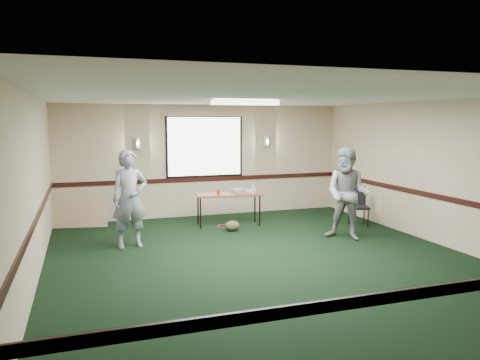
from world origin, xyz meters
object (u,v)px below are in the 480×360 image
object	(u,v)px
projector	(238,191)
folding_table	(229,196)
person_right	(348,194)
person_left	(130,199)
conference_chair	(358,203)

from	to	relation	value
projector	folding_table	bearing A→B (deg)	167.87
folding_table	person_right	distance (m)	2.67
folding_table	person_left	bearing A→B (deg)	-146.29
folding_table	person_right	xyz separation A→B (m)	(1.84, -1.91, 0.24)
projector	person_left	xyz separation A→B (m)	(-2.49, -1.15, 0.14)
projector	conference_chair	size ratio (longest dim) A/B	0.31
folding_table	person_right	bearing A→B (deg)	-39.12
conference_chair	person_right	distance (m)	1.44
folding_table	conference_chair	xyz separation A→B (m)	(2.75, -0.87, -0.17)
person_right	person_left	bearing A→B (deg)	-146.13
person_left	conference_chair	bearing A→B (deg)	-4.52
projector	person_left	bearing A→B (deg)	-172.02
conference_chair	person_right	world-z (taller)	person_right
folding_table	conference_chair	world-z (taller)	conference_chair
person_left	folding_table	bearing A→B (deg)	19.20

